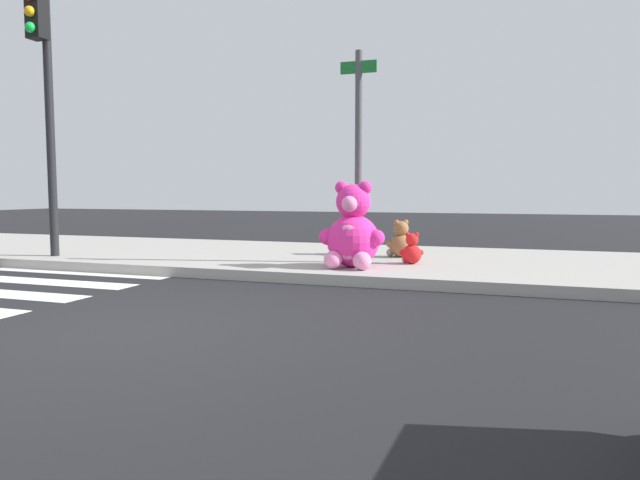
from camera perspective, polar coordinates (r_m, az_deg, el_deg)
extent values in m
plane|color=black|center=(5.41, -19.54, -8.66)|extent=(60.00, 60.00, 0.00)
cube|color=#9E9B93|center=(9.94, -0.58, -1.90)|extent=(28.00, 4.40, 0.15)
cube|color=white|center=(8.92, -26.65, -3.66)|extent=(3.20, 0.45, 0.00)
cube|color=white|center=(9.56, -22.79, -2.98)|extent=(3.20, 0.45, 0.00)
cylinder|color=#4C4C51|center=(8.83, 3.84, 8.14)|extent=(0.11, 0.11, 3.20)
cube|color=#19722D|center=(8.99, 3.85, 16.77)|extent=(0.56, 0.03, 0.18)
cylinder|color=black|center=(10.75, -25.25, 10.30)|extent=(0.14, 0.14, 4.40)
cube|color=black|center=(10.94, -26.33, 19.50)|extent=(0.28, 0.24, 0.80)
sphere|color=#F2A514|center=(10.85, -26.89, 19.62)|extent=(0.17, 0.17, 0.17)
sphere|color=green|center=(10.78, -26.84, 18.34)|extent=(0.17, 0.17, 0.17)
sphere|color=#F22D93|center=(8.29, 3.31, -0.08)|extent=(0.76, 0.76, 0.76)
ellipsoid|color=pink|center=(8.03, 2.83, -0.24)|extent=(0.42, 0.18, 0.49)
sphere|color=#F22D93|center=(8.26, 3.33, 3.84)|extent=(0.50, 0.50, 0.50)
sphere|color=pink|center=(8.06, 2.96, 3.61)|extent=(0.23, 0.23, 0.23)
sphere|color=#F22D93|center=(8.22, 4.52, 5.22)|extent=(0.19, 0.19, 0.19)
sphere|color=#F22D93|center=(8.12, 5.62, 0.20)|extent=(0.24, 0.24, 0.24)
sphere|color=pink|center=(7.96, 4.19, -2.10)|extent=(0.26, 0.26, 0.26)
sphere|color=#F22D93|center=(8.31, 2.16, 5.23)|extent=(0.19, 0.19, 0.19)
sphere|color=#F22D93|center=(8.29, 0.73, 0.32)|extent=(0.24, 0.24, 0.24)
sphere|color=pink|center=(8.06, 1.30, -2.00)|extent=(0.26, 0.26, 0.26)
sphere|color=teal|center=(9.93, 2.77, -0.32)|extent=(0.40, 0.40, 0.40)
ellipsoid|color=#7BBFBC|center=(9.86, 2.07, -0.36)|extent=(0.22, 0.21, 0.26)
sphere|color=teal|center=(9.91, 2.78, 1.39)|extent=(0.26, 0.26, 0.26)
sphere|color=#7BBFBC|center=(9.85, 2.23, 1.28)|extent=(0.12, 0.12, 0.12)
sphere|color=teal|center=(9.83, 3.06, 1.96)|extent=(0.10, 0.10, 0.10)
sphere|color=teal|center=(9.74, 3.11, -0.25)|extent=(0.12, 0.12, 0.12)
sphere|color=#7BBFBC|center=(9.76, 2.27, -1.18)|extent=(0.14, 0.14, 0.14)
sphere|color=teal|center=(9.98, 2.51, 2.01)|extent=(0.10, 0.10, 0.10)
sphere|color=teal|center=(10.06, 1.97, -0.08)|extent=(0.12, 0.12, 0.12)
sphere|color=#7BBFBC|center=(9.95, 1.61, -1.06)|extent=(0.14, 0.14, 0.14)
sphere|color=red|center=(8.76, 9.12, -1.40)|extent=(0.29, 0.29, 0.29)
ellipsoid|color=#DB7B7B|center=(8.87, 9.00, -1.33)|extent=(0.17, 0.12, 0.19)
sphere|color=red|center=(8.74, 9.14, 0.03)|extent=(0.19, 0.19, 0.19)
sphere|color=#DB7B7B|center=(8.82, 9.04, 0.00)|extent=(0.09, 0.09, 0.09)
sphere|color=red|center=(8.73, 8.71, 0.53)|extent=(0.07, 0.07, 0.07)
sphere|color=red|center=(8.77, 8.18, -1.24)|extent=(0.09, 0.09, 0.09)
sphere|color=#DB7B7B|center=(8.88, 8.45, -1.93)|extent=(0.10, 0.10, 0.10)
sphere|color=red|center=(8.75, 9.58, 0.53)|extent=(0.07, 0.07, 0.07)
sphere|color=red|center=(8.82, 9.97, -1.23)|extent=(0.09, 0.09, 0.09)
sphere|color=#DB7B7B|center=(8.91, 9.48, -1.93)|extent=(0.10, 0.10, 0.10)
sphere|color=olive|center=(9.64, 8.04, -0.56)|extent=(0.38, 0.38, 0.38)
ellipsoid|color=tan|center=(9.75, 7.60, -0.49)|extent=(0.21, 0.21, 0.25)
sphere|color=olive|center=(9.62, 8.06, 1.14)|extent=(0.25, 0.25, 0.25)
sphere|color=tan|center=(9.71, 7.72, 1.09)|extent=(0.12, 0.12, 0.12)
sphere|color=olive|center=(9.56, 7.62, 1.73)|extent=(0.10, 0.10, 0.10)
sphere|color=olive|center=(9.58, 6.97, -0.41)|extent=(0.12, 0.12, 0.12)
sphere|color=tan|center=(9.73, 6.99, -1.24)|extent=(0.13, 0.13, 0.13)
sphere|color=olive|center=(9.66, 8.50, 1.75)|extent=(0.10, 0.10, 0.10)
sphere|color=olive|center=(9.77, 8.79, -0.33)|extent=(0.12, 0.12, 0.12)
sphere|color=tan|center=(9.84, 8.04, -1.19)|extent=(0.13, 0.13, 0.13)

